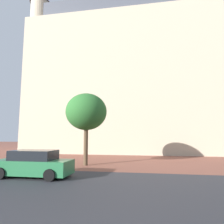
# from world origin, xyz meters

# --- Properties ---
(ground_plane) EXTENTS (120.00, 120.00, 0.00)m
(ground_plane) POSITION_xyz_m (0.00, 10.00, 0.00)
(ground_plane) COLOR brown
(street_asphalt_strip) EXTENTS (120.00, 8.25, 0.00)m
(street_asphalt_strip) POSITION_xyz_m (0.00, 7.32, 0.00)
(street_asphalt_strip) COLOR #2D2D33
(street_asphalt_strip) RESTS_ON ground_plane
(landmark_building) EXTENTS (27.44, 14.29, 34.28)m
(landmark_building) POSITION_xyz_m (-1.53, 29.69, 11.39)
(landmark_building) COLOR beige
(landmark_building) RESTS_ON ground_plane
(car_green) EXTENTS (4.45, 1.94, 1.54)m
(car_green) POSITION_xyz_m (-4.57, 9.14, 0.74)
(car_green) COLOR #287042
(car_green) RESTS_ON ground_plane
(tree_curb_far) EXTENTS (3.44, 3.44, 5.95)m
(tree_curb_far) POSITION_xyz_m (-2.92, 14.07, 4.37)
(tree_curb_far) COLOR brown
(tree_curb_far) RESTS_ON ground_plane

